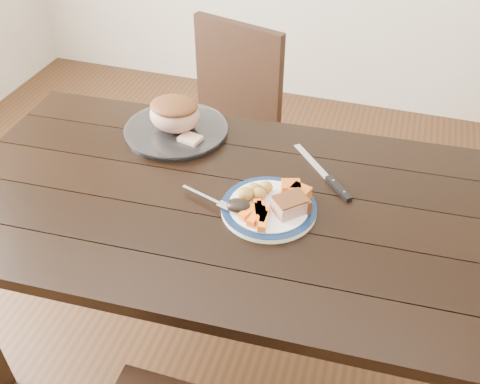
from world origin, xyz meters
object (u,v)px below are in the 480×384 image
(pork_slice, at_px, (290,205))
(fork, at_px, (211,200))
(dining_table, at_px, (217,219))
(chair_far, at_px, (224,122))
(roast_joint, at_px, (175,115))
(dinner_plate, at_px, (269,208))
(carving_knife, at_px, (331,181))
(serving_platter, at_px, (176,131))

(pork_slice, height_order, fork, pork_slice)
(dining_table, xyz_separation_m, pork_slice, (0.23, -0.02, 0.13))
(chair_far, height_order, roast_joint, chair_far)
(roast_joint, bearing_deg, chair_far, 88.35)
(dinner_plate, bearing_deg, pork_slice, -4.76)
(chair_far, distance_m, roast_joint, 0.55)
(pork_slice, relative_size, roast_joint, 0.51)
(carving_knife, bearing_deg, pork_slice, -66.79)
(pork_slice, bearing_deg, serving_platter, 147.67)
(chair_far, bearing_deg, pork_slice, 137.03)
(chair_far, bearing_deg, roast_joint, 104.13)
(roast_joint, bearing_deg, dining_table, -48.50)
(roast_joint, distance_m, carving_knife, 0.57)
(chair_far, relative_size, fork, 5.33)
(dining_table, distance_m, carving_knife, 0.37)
(chair_far, xyz_separation_m, serving_platter, (-0.01, -0.46, 0.23))
(pork_slice, height_order, carving_knife, pork_slice)
(pork_slice, xyz_separation_m, fork, (-0.23, -0.02, -0.02))
(dining_table, bearing_deg, dinner_plate, -5.62)
(fork, relative_size, carving_knife, 0.69)
(dining_table, bearing_deg, roast_joint, 131.50)
(fork, height_order, roast_joint, roast_joint)
(dining_table, relative_size, serving_platter, 4.76)
(dining_table, bearing_deg, serving_platter, 131.50)
(pork_slice, distance_m, roast_joint, 0.56)
(serving_platter, bearing_deg, roast_joint, 0.00)
(dinner_plate, bearing_deg, fork, -170.97)
(dining_table, bearing_deg, pork_slice, -5.39)
(serving_platter, distance_m, roast_joint, 0.06)
(dining_table, height_order, dinner_plate, dinner_plate)
(chair_far, relative_size, carving_knife, 3.68)
(dining_table, bearing_deg, fork, -92.89)
(dinner_plate, bearing_deg, dining_table, 174.38)
(chair_far, distance_m, dinner_plate, 0.88)
(pork_slice, xyz_separation_m, carving_knife, (0.09, 0.19, -0.03))
(chair_far, relative_size, dinner_plate, 3.38)
(pork_slice, xyz_separation_m, roast_joint, (-0.47, 0.30, 0.03))
(chair_far, distance_m, fork, 0.85)
(dinner_plate, distance_m, roast_joint, 0.51)
(dining_table, bearing_deg, carving_knife, 27.83)
(dinner_plate, xyz_separation_m, carving_knife, (0.15, 0.18, -0.00))
(dinner_plate, relative_size, carving_knife, 1.09)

